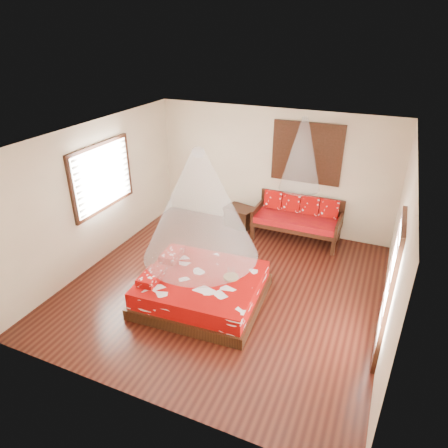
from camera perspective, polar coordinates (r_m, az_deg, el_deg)
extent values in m
cube|color=black|center=(7.56, 0.18, -8.90)|extent=(5.50, 5.50, 0.02)
cube|color=white|center=(6.34, 0.21, 12.29)|extent=(5.50, 5.50, 0.02)
cube|color=beige|center=(8.22, -17.82, 4.06)|extent=(0.02, 5.50, 2.80)
cube|color=beige|center=(6.40, 23.59, -3.60)|extent=(0.02, 5.50, 2.80)
cube|color=beige|center=(9.25, 7.01, 7.63)|extent=(5.50, 0.02, 2.80)
cube|color=beige|center=(4.81, -13.22, -12.58)|extent=(5.50, 0.02, 2.80)
cube|color=black|center=(7.15, -3.11, -10.18)|extent=(2.17, 1.98, 0.20)
cube|color=#A00705|center=(7.01, -3.16, -8.55)|extent=(2.06, 1.88, 0.30)
cube|color=#A00705|center=(6.89, -10.35, -7.47)|extent=(0.33, 0.56, 0.14)
cube|color=#A00705|center=(7.46, -7.43, -4.35)|extent=(0.33, 0.56, 0.14)
cube|color=black|center=(9.03, 4.12, -0.94)|extent=(0.08, 0.08, 0.42)
cube|color=black|center=(8.69, 15.33, -3.08)|extent=(0.08, 0.08, 0.42)
cube|color=black|center=(9.65, 5.58, 0.91)|extent=(0.08, 0.08, 0.42)
cube|color=black|center=(9.34, 16.07, -1.02)|extent=(0.08, 0.08, 0.42)
cube|color=black|center=(9.06, 10.28, -0.03)|extent=(1.91, 0.85, 0.08)
cube|color=maroon|center=(9.01, 10.34, 0.59)|extent=(1.85, 0.79, 0.14)
cube|color=black|center=(9.28, 11.01, 2.55)|extent=(1.91, 0.06, 0.55)
cube|color=black|center=(9.20, 4.83, 1.88)|extent=(0.06, 0.85, 0.30)
cube|color=black|center=(8.86, 16.10, -0.16)|extent=(0.06, 0.85, 0.30)
cube|color=#A00705|center=(9.27, 7.05, 3.46)|extent=(0.40, 0.20, 0.42)
cube|color=#A00705|center=(9.17, 9.59, 3.02)|extent=(0.40, 0.20, 0.42)
cube|color=#A00705|center=(9.10, 12.18, 2.57)|extent=(0.40, 0.20, 0.42)
cube|color=#A00705|center=(9.04, 14.80, 2.11)|extent=(0.40, 0.20, 0.42)
cube|color=black|center=(9.62, 2.28, 0.94)|extent=(0.73, 0.59, 0.42)
cube|color=black|center=(9.52, 2.30, 2.22)|extent=(0.78, 0.64, 0.05)
cube|color=black|center=(8.89, 11.75, 9.89)|extent=(1.52, 0.06, 1.32)
cube|color=black|center=(8.88, 11.74, 9.87)|extent=(1.35, 0.04, 1.10)
cube|color=black|center=(8.24, -17.01, 6.46)|extent=(0.08, 1.74, 1.34)
cube|color=white|center=(8.21, -16.79, 6.43)|extent=(0.04, 1.54, 1.10)
cube|color=black|center=(6.06, 22.41, -9.06)|extent=(0.08, 1.02, 2.16)
cube|color=white|center=(6.00, 22.39, -8.25)|extent=(0.03, 0.82, 1.70)
cylinder|color=brown|center=(6.88, 1.01, -7.57)|extent=(0.26, 0.26, 0.03)
cone|color=white|center=(6.26, -3.50, 2.74)|extent=(1.89, 1.89, 1.80)
cone|color=white|center=(8.42, 11.09, 9.72)|extent=(0.86, 0.86, 1.50)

